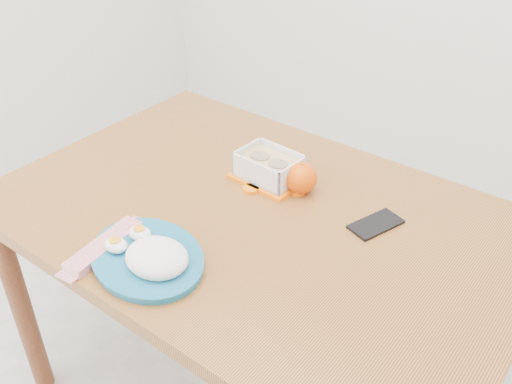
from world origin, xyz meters
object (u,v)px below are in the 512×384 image
Objects in this scene: smartphone at (376,224)px; orange_fruit at (301,178)px; food_container at (269,167)px; rice_plate at (150,255)px; dining_table at (256,239)px.

orange_fruit is at bearing -164.44° from smartphone.
food_container is at bearing -162.99° from smartphone.
orange_fruit is 0.23m from smartphone.
smartphone is (0.23, -0.02, -0.04)m from orange_fruit.
food_container is 0.44m from rice_plate.
food_container is 0.53× the size of rice_plate.
dining_table is 6.80× the size of food_container.
food_container is 1.47× the size of smartphone.
rice_plate is at bearing -101.93° from dining_table.
food_container is at bearing 114.62° from dining_table.
rice_plate is at bearing -108.71° from smartphone.
smartphone is at bearing 1.58° from food_container.
dining_table is 0.31m from smartphone.
rice_plate is (-0.07, -0.30, 0.11)m from dining_table.
orange_fruit is at bearing 75.68° from dining_table.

